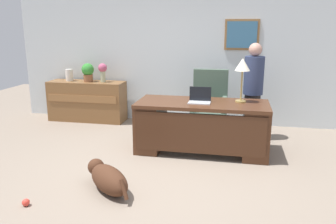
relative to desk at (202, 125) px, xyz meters
name	(u,v)px	position (x,y,z in m)	size (l,w,h in m)	color
ground_plane	(162,173)	(-0.41, -0.89, -0.42)	(12.00, 12.00, 0.00)	gray
back_wall	(191,53)	(-0.41, 1.71, 0.93)	(7.00, 0.16, 2.70)	silver
desk	(202,125)	(0.00, 0.00, 0.00)	(1.94, 0.82, 0.77)	#4C2B19
credenza	(87,101)	(-2.45, 1.36, -0.02)	(1.52, 0.50, 0.79)	brown
armchair	(209,106)	(0.04, 0.92, 0.08)	(0.60, 0.59, 1.13)	#475B4C
person_standing	(253,91)	(0.75, 0.81, 0.40)	(0.32, 0.32, 1.60)	#262323
dog_lying	(108,178)	(-0.92, -1.48, -0.27)	(0.72, 0.69, 0.30)	#472819
laptop	(200,99)	(-0.04, 0.00, 0.40)	(0.32, 0.22, 0.22)	#B2B5BA
desk_lamp	(242,67)	(0.56, 0.15, 0.86)	(0.22, 0.22, 0.65)	#9E8447
vase_with_flowers	(103,70)	(-2.09, 1.36, 0.60)	(0.17, 0.17, 0.37)	#A9B493
vase_empty	(69,75)	(-2.80, 1.36, 0.49)	(0.14, 0.14, 0.23)	silver
potted_plant	(88,72)	(-2.40, 1.36, 0.57)	(0.24, 0.24, 0.36)	brown
dog_toy_ball	(26,202)	(-1.65, -1.99, -0.38)	(0.08, 0.08, 0.08)	#E53F33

